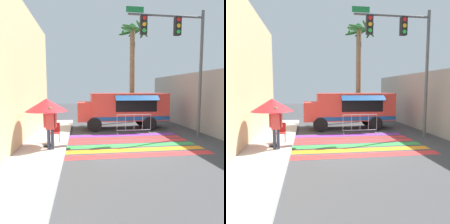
{
  "view_description": "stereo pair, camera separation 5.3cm",
  "coord_description": "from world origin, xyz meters",
  "views": [
    {
      "loc": [
        -2.16,
        -9.51,
        2.61
      ],
      "look_at": [
        -0.39,
        2.9,
        1.28
      ],
      "focal_mm": 35.0,
      "sensor_mm": 36.0,
      "label": 1
    },
    {
      "loc": [
        -2.1,
        -9.52,
        2.61
      ],
      "look_at": [
        -0.39,
        2.9,
        1.28
      ],
      "focal_mm": 35.0,
      "sensor_mm": 36.0,
      "label": 2
    }
  ],
  "objects": [
    {
      "name": "ground_plane",
      "position": [
        0.0,
        0.0,
        0.0
      ],
      "size": [
        60.0,
        60.0,
        0.0
      ],
      "primitive_type": "plane",
      "color": "#424244"
    },
    {
      "name": "sidewalk_left",
      "position": [
        -5.02,
        0.0,
        0.07
      ],
      "size": [
        4.4,
        16.0,
        0.15
      ],
      "color": "#B7B5AD",
      "rests_on": "ground_plane"
    },
    {
      "name": "building_left_facade",
      "position": [
        -4.88,
        0.0,
        3.33
      ],
      "size": [
        0.25,
        16.0,
        6.66
      ],
      "color": "#DBBC84",
      "rests_on": "ground_plane"
    },
    {
      "name": "concrete_wall_right",
      "position": [
        5.06,
        3.0,
        1.82
      ],
      "size": [
        0.2,
        16.0,
        3.65
      ],
      "color": "gray",
      "rests_on": "ground_plane"
    },
    {
      "name": "crosswalk_painted",
      "position": [
        0.0,
        0.56,
        0.0
      ],
      "size": [
        6.4,
        4.36,
        0.01
      ],
      "color": "red",
      "rests_on": "ground_plane"
    },
    {
      "name": "food_truck",
      "position": [
        0.5,
        4.54,
        1.39
      ],
      "size": [
        5.76,
        2.47,
        2.33
      ],
      "color": "#D13D33",
      "rests_on": "ground_plane"
    },
    {
      "name": "traffic_signal_pole",
      "position": [
        2.94,
        1.52,
        4.81
      ],
      "size": [
        4.18,
        0.29,
        6.68
      ],
      "color": "#515456",
      "rests_on": "ground_plane"
    },
    {
      "name": "patio_umbrella",
      "position": [
        -3.6,
        0.01,
        1.93
      ],
      "size": [
        1.78,
        1.78,
        2.06
      ],
      "color": "black",
      "rests_on": "sidewalk_left"
    },
    {
      "name": "folding_chair",
      "position": [
        -3.36,
        0.66,
        0.69
      ],
      "size": [
        0.43,
        0.43,
        0.91
      ],
      "rotation": [
        0.0,
        0.0,
        -0.3
      ],
      "color": "#4C4C51",
      "rests_on": "sidewalk_left"
    },
    {
      "name": "vendor_person",
      "position": [
        -3.41,
        -0.51,
        1.15
      ],
      "size": [
        0.53,
        0.23,
        1.75
      ],
      "rotation": [
        0.0,
        0.0,
        0.17
      ],
      "color": "#2D3347",
      "rests_on": "sidewalk_left"
    },
    {
      "name": "barricade_front",
      "position": [
        0.91,
        2.82,
        0.56
      ],
      "size": [
        2.05,
        0.44,
        1.13
      ],
      "color": "#B7BABF",
      "rests_on": "ground_plane"
    },
    {
      "name": "palm_tree",
      "position": [
        1.84,
        7.24,
        5.09
      ],
      "size": [
        2.26,
        2.38,
        7.57
      ],
      "color": "#7A664C",
      "rests_on": "ground_plane"
    }
  ]
}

